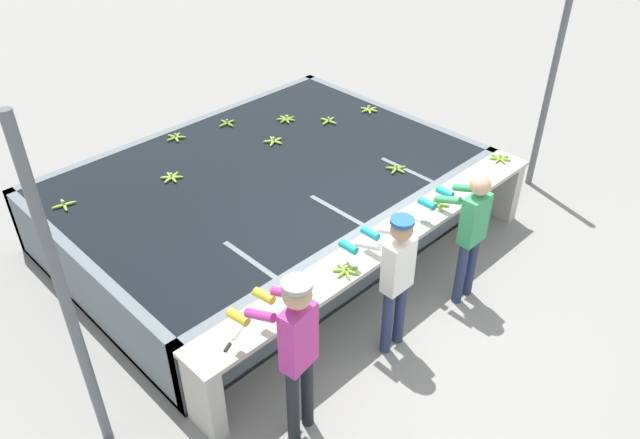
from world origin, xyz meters
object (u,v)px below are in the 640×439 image
at_px(banana_bunch_floating_0, 286,119).
at_px(banana_bunch_floating_7, 176,137).
at_px(banana_bunch_floating_3, 396,169).
at_px(support_post_right, 552,80).
at_px(banana_bunch_floating_1, 64,205).
at_px(knife_0, 410,218).
at_px(banana_bunch_ledge_2, 500,158).
at_px(worker_0, 296,344).
at_px(worker_2, 470,227).
at_px(banana_bunch_floating_6, 274,141).
at_px(knife_1, 231,341).
at_px(worker_1, 395,272).
at_px(banana_bunch_floating_4, 227,123).
at_px(banana_bunch_ledge_0, 438,204).
at_px(banana_bunch_ledge_1, 346,270).
at_px(banana_bunch_floating_2, 328,121).
at_px(banana_bunch_floating_5, 369,110).
at_px(banana_bunch_floating_8, 172,177).
at_px(support_post_left, 66,304).

relative_size(banana_bunch_floating_0, banana_bunch_floating_7, 1.01).
distance_m(banana_bunch_floating_3, support_post_right, 2.49).
xyz_separation_m(banana_bunch_floating_1, knife_0, (2.60, -2.91, -0.01)).
height_order(banana_bunch_ledge_2, support_post_right, support_post_right).
relative_size(worker_0, worker_2, 1.10).
height_order(banana_bunch_floating_1, banana_bunch_floating_7, same).
relative_size(banana_bunch_ledge_2, support_post_right, 0.09).
height_order(banana_bunch_floating_1, banana_bunch_floating_6, same).
height_order(knife_0, knife_1, same).
distance_m(worker_1, banana_bunch_floating_6, 3.10).
distance_m(knife_0, support_post_right, 3.07).
xyz_separation_m(worker_0, banana_bunch_floating_7, (1.53, 4.04, -0.19)).
xyz_separation_m(banana_bunch_floating_4, banana_bunch_ledge_0, (0.44, -3.32, 0.00)).
bearing_deg(knife_0, worker_0, -164.54).
bearing_deg(banana_bunch_floating_3, worker_1, -140.93).
height_order(banana_bunch_ledge_1, knife_1, banana_bunch_ledge_1).
bearing_deg(banana_bunch_floating_2, support_post_right, -48.81).
relative_size(banana_bunch_floating_5, support_post_right, 0.09).
height_order(banana_bunch_floating_1, banana_bunch_floating_8, same).
bearing_deg(banana_bunch_floating_2, banana_bunch_ledge_0, -104.87).
height_order(banana_bunch_floating_0, banana_bunch_ledge_1, banana_bunch_ledge_1).
distance_m(worker_1, knife_0, 1.07).
distance_m(worker_1, banana_bunch_floating_7, 3.94).
relative_size(banana_bunch_floating_2, support_post_right, 0.09).
distance_m(knife_1, support_post_left, 1.39).
height_order(banana_bunch_floating_6, banana_bunch_floating_8, same).
distance_m(banana_bunch_floating_4, banana_bunch_floating_7, 0.77).
distance_m(banana_bunch_floating_8, knife_0, 2.92).
height_order(banana_bunch_floating_7, banana_bunch_ledge_0, banana_bunch_ledge_0).
bearing_deg(banana_bunch_floating_8, banana_bunch_ledge_2, -38.24).
xyz_separation_m(banana_bunch_floating_7, knife_1, (-1.78, -3.49, -0.01)).
bearing_deg(support_post_left, knife_0, -8.23).
height_order(worker_1, knife_0, worker_1).
bearing_deg(banana_bunch_floating_1, support_post_right, -26.81).
distance_m(banana_bunch_floating_1, knife_1, 3.00).
bearing_deg(banana_bunch_ledge_0, banana_bunch_ledge_2, 3.05).
bearing_deg(banana_bunch_floating_1, knife_1, -89.03).
bearing_deg(banana_bunch_floating_0, banana_bunch_floating_7, 156.22).
bearing_deg(support_post_right, banana_bunch_floating_1, 153.19).
height_order(banana_bunch_floating_2, support_post_right, support_post_right).
bearing_deg(banana_bunch_floating_2, worker_1, -124.66).
bearing_deg(banana_bunch_floating_5, banana_bunch_floating_7, 153.38).
xyz_separation_m(worker_2, banana_bunch_floating_1, (-2.83, 3.53, -0.07)).
height_order(banana_bunch_floating_7, support_post_left, support_post_left).
height_order(banana_bunch_floating_4, knife_0, banana_bunch_floating_4).
height_order(worker_2, support_post_right, support_post_right).
relative_size(worker_0, banana_bunch_floating_3, 6.38).
relative_size(knife_1, support_post_right, 0.10).
relative_size(worker_2, banana_bunch_ledge_2, 5.75).
relative_size(worker_0, banana_bunch_floating_5, 6.28).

